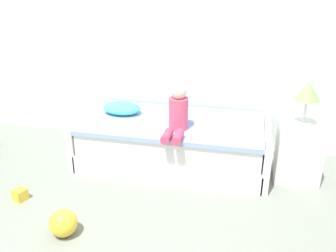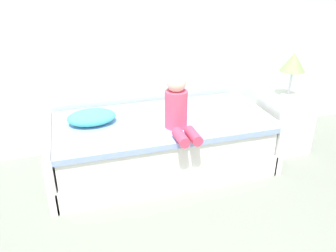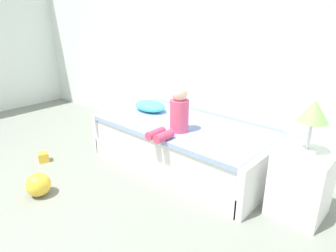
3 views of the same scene
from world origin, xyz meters
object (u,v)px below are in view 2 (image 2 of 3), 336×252
(table_lamp, at_px, (293,64))
(child_figure, at_px, (178,108))
(pillow, at_px, (92,117))
(bed, at_px, (161,143))
(nightstand, at_px, (284,123))

(table_lamp, distance_m, child_figure, 1.29)
(pillow, bearing_deg, child_figure, -24.54)
(bed, distance_m, table_lamp, 1.52)
(pillow, bearing_deg, nightstand, -3.90)
(table_lamp, xyz_separation_m, pillow, (-1.97, 0.13, -0.37))
(table_lamp, height_order, child_figure, table_lamp)
(bed, height_order, child_figure, child_figure)
(bed, height_order, table_lamp, table_lamp)
(table_lamp, bearing_deg, child_figure, -171.21)
(nightstand, height_order, child_figure, child_figure)
(table_lamp, bearing_deg, bed, 178.54)
(nightstand, xyz_separation_m, table_lamp, (0.00, 0.00, 0.64))
(bed, bearing_deg, child_figure, -67.30)
(bed, xyz_separation_m, table_lamp, (1.35, -0.03, 0.69))
(child_figure, distance_m, pillow, 0.80)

